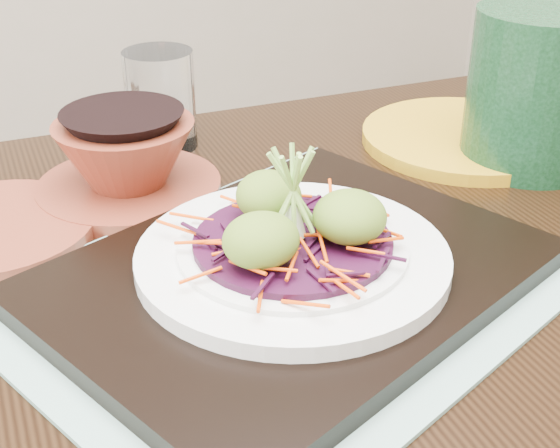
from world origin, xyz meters
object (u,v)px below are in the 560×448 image
white_plate (293,256)px  green_jar (536,90)px  water_glass (161,100)px  serving_tray (292,274)px  terracotta_bowl_set (127,163)px  yellow_plate (466,138)px  dining_table (256,381)px

white_plate → green_jar: bearing=15.6°
white_plate → water_glass: 0.31m
water_glass → green_jar: size_ratio=0.67×
serving_tray → green_jar: 0.35m
serving_tray → terracotta_bowl_set: bearing=88.2°
water_glass → yellow_plate: 0.33m
terracotta_bowl_set → green_jar: (0.38, -0.12, 0.05)m
dining_table → green_jar: 0.40m
white_plate → yellow_plate: size_ratio=1.06×
serving_tray → white_plate: 0.02m
terracotta_bowl_set → white_plate: bearing=-74.7°
serving_tray → green_jar: green_jar is taller
serving_tray → terracotta_bowl_set: 0.22m
yellow_plate → serving_tray: bearing=-152.4°
yellow_plate → green_jar: (0.02, -0.07, 0.07)m
terracotta_bowl_set → dining_table: bearing=-80.8°
serving_tray → terracotta_bowl_set: (-0.06, 0.21, 0.02)m
water_glass → yellow_plate: (0.29, -0.15, -0.05)m
water_glass → terracotta_bowl_set: size_ratio=0.51×
dining_table → water_glass: bearing=88.4°
white_plate → water_glass: bearing=87.6°
water_glass → yellow_plate: size_ratio=0.46×
dining_table → white_plate: size_ratio=5.08×
terracotta_bowl_set → green_jar: green_jar is taller
dining_table → yellow_plate: bearing=29.7°
water_glass → dining_table: bearing=-97.5°
green_jar → yellow_plate: bearing=106.7°
white_plate → serving_tray: bearing=111.8°
dining_table → yellow_plate: (0.33, 0.15, 0.10)m
dining_table → yellow_plate: size_ratio=5.37×
yellow_plate → water_glass: bearing=152.9°
dining_table → water_glass: 0.33m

